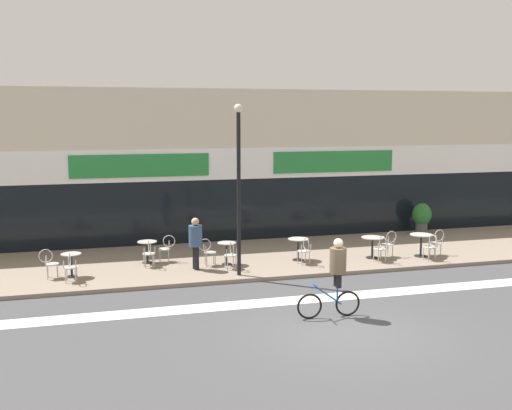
% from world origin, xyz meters
% --- Properties ---
extents(ground_plane, '(120.00, 120.00, 0.00)m').
position_xyz_m(ground_plane, '(0.00, 0.00, 0.00)').
color(ground_plane, '#424244').
extents(sidewalk_slab, '(40.00, 5.50, 0.12)m').
position_xyz_m(sidewalk_slab, '(0.00, 7.25, 0.06)').
color(sidewalk_slab, gray).
rests_on(sidewalk_slab, ground).
extents(storefront_facade, '(40.00, 4.06, 5.95)m').
position_xyz_m(storefront_facade, '(0.00, 11.97, 2.96)').
color(storefront_facade, beige).
rests_on(storefront_facade, ground).
extents(bike_lane_stripe, '(36.00, 0.70, 0.01)m').
position_xyz_m(bike_lane_stripe, '(0.00, 2.48, 0.00)').
color(bike_lane_stripe, silver).
rests_on(bike_lane_stripe, ground).
extents(bistro_table_0, '(0.60, 0.60, 0.72)m').
position_xyz_m(bistro_table_0, '(-6.24, 6.06, 0.63)').
color(bistro_table_0, black).
rests_on(bistro_table_0, sidewalk_slab).
extents(bistro_table_1, '(0.64, 0.64, 0.72)m').
position_xyz_m(bistro_table_1, '(-3.88, 7.24, 0.63)').
color(bistro_table_1, black).
rests_on(bistro_table_1, sidewalk_slab).
extents(bistro_table_2, '(0.60, 0.60, 0.73)m').
position_xyz_m(bistro_table_2, '(-1.40, 6.34, 0.63)').
color(bistro_table_2, black).
rests_on(bistro_table_2, sidewalk_slab).
extents(bistro_table_3, '(0.69, 0.69, 0.74)m').
position_xyz_m(bistro_table_3, '(1.05, 6.30, 0.65)').
color(bistro_table_3, black).
rests_on(bistro_table_3, sidewalk_slab).
extents(bistro_table_4, '(0.76, 0.76, 0.73)m').
position_xyz_m(bistro_table_4, '(3.60, 5.93, 0.64)').
color(bistro_table_4, black).
rests_on(bistro_table_4, sidewalk_slab).
extents(bistro_table_5, '(0.78, 0.78, 0.77)m').
position_xyz_m(bistro_table_5, '(5.33, 5.72, 0.68)').
color(bistro_table_5, black).
rests_on(bistro_table_5, sidewalk_slab).
extents(cafe_chair_0_near, '(0.44, 0.59, 0.90)m').
position_xyz_m(cafe_chair_0_near, '(-6.25, 5.44, 0.64)').
color(cafe_chair_0_near, '#B7B2AD').
rests_on(cafe_chair_0_near, sidewalk_slab).
extents(cafe_chair_0_side, '(0.58, 0.41, 0.90)m').
position_xyz_m(cafe_chair_0_side, '(-6.86, 6.06, 0.64)').
color(cafe_chair_0_side, '#B7B2AD').
rests_on(cafe_chair_0_side, sidewalk_slab).
extents(cafe_chair_1_near, '(0.43, 0.59, 0.90)m').
position_xyz_m(cafe_chair_1_near, '(-3.87, 6.62, 0.64)').
color(cafe_chair_1_near, '#B7B2AD').
rests_on(cafe_chair_1_near, sidewalk_slab).
extents(cafe_chair_1_side, '(0.60, 0.45, 0.90)m').
position_xyz_m(cafe_chair_1_side, '(-3.25, 7.23, 0.64)').
color(cafe_chair_1_side, '#B7B2AD').
rests_on(cafe_chair_1_side, sidewalk_slab).
extents(cafe_chair_2_near, '(0.43, 0.59, 0.90)m').
position_xyz_m(cafe_chair_2_near, '(-1.39, 5.71, 0.64)').
color(cafe_chair_2_near, '#B7B2AD').
rests_on(cafe_chair_2_near, sidewalk_slab).
extents(cafe_chair_2_side, '(0.57, 0.40, 0.90)m').
position_xyz_m(cafe_chair_2_side, '(-2.02, 6.34, 0.64)').
color(cafe_chair_2_side, '#B7B2AD').
rests_on(cafe_chair_2_side, sidewalk_slab).
extents(cafe_chair_3_near, '(0.45, 0.60, 0.90)m').
position_xyz_m(cafe_chair_3_near, '(1.07, 5.67, 0.64)').
color(cafe_chair_3_near, '#B7B2AD').
rests_on(cafe_chair_3_near, sidewalk_slab).
extents(cafe_chair_4_near, '(0.45, 0.60, 0.90)m').
position_xyz_m(cafe_chair_4_near, '(3.61, 5.30, 0.64)').
color(cafe_chair_4_near, '#B7B2AD').
rests_on(cafe_chair_4_near, sidewalk_slab).
extents(cafe_chair_4_side, '(0.59, 0.44, 0.90)m').
position_xyz_m(cafe_chair_4_side, '(4.23, 5.94, 0.64)').
color(cafe_chair_4_side, '#B7B2AD').
rests_on(cafe_chair_4_side, sidewalk_slab).
extents(cafe_chair_5_near, '(0.45, 0.60, 0.90)m').
position_xyz_m(cafe_chair_5_near, '(5.34, 5.09, 0.64)').
color(cafe_chair_5_near, '#B7B2AD').
rests_on(cafe_chair_5_near, sidewalk_slab).
extents(cafe_chair_5_side, '(0.60, 0.45, 0.90)m').
position_xyz_m(cafe_chair_5_side, '(5.96, 5.73, 0.64)').
color(cafe_chair_5_side, '#B7B2AD').
rests_on(cafe_chair_5_side, sidewalk_slab).
extents(planter_pot, '(0.77, 0.77, 1.28)m').
position_xyz_m(planter_pot, '(7.43, 9.26, 0.84)').
color(planter_pot, '#4C4C51').
rests_on(planter_pot, sidewalk_slab).
extents(lamp_post, '(0.26, 0.26, 5.16)m').
position_xyz_m(lamp_post, '(-1.31, 4.97, 3.10)').
color(lamp_post, black).
rests_on(lamp_post, sidewalk_slab).
extents(cyclist_0, '(1.64, 0.48, 1.98)m').
position_xyz_m(cyclist_0, '(0.17, 0.94, 1.15)').
color(cyclist_0, black).
rests_on(cyclist_0, ground).
extents(pedestrian_near_end, '(0.50, 0.50, 1.66)m').
position_xyz_m(pedestrian_near_end, '(-2.47, 5.99, 1.10)').
color(pedestrian_near_end, black).
rests_on(pedestrian_near_end, sidewalk_slab).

